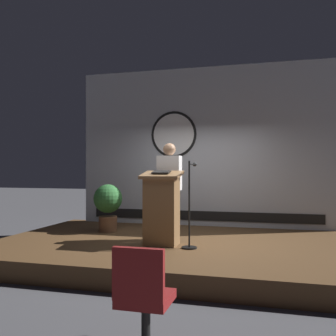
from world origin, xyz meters
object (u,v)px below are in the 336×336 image
(potted_plant, at_px, (108,203))
(audience_chair_left, at_px, (143,292))
(podium, at_px, (162,208))
(speaker_person, at_px, (169,190))
(microphone_stand, at_px, (190,217))

(potted_plant, xyz_separation_m, audience_chair_left, (2.05, -3.87, -0.37))
(podium, relative_size, audience_chair_left, 1.36)
(podium, height_order, audience_chair_left, podium)
(speaker_person, relative_size, microphone_stand, 1.24)
(potted_plant, bearing_deg, speaker_person, -20.20)
(potted_plant, distance_m, audience_chair_left, 4.39)
(speaker_person, distance_m, microphone_stand, 0.84)
(microphone_stand, xyz_separation_m, audience_chair_left, (0.17, -2.79, -0.28))
(podium, distance_m, microphone_stand, 0.51)
(microphone_stand, relative_size, audience_chair_left, 1.53)
(microphone_stand, distance_m, potted_plant, 2.17)
(podium, height_order, microphone_stand, microphone_stand)
(podium, bearing_deg, audience_chair_left, -77.01)
(potted_plant, relative_size, audience_chair_left, 1.05)
(speaker_person, height_order, audience_chair_left, speaker_person)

